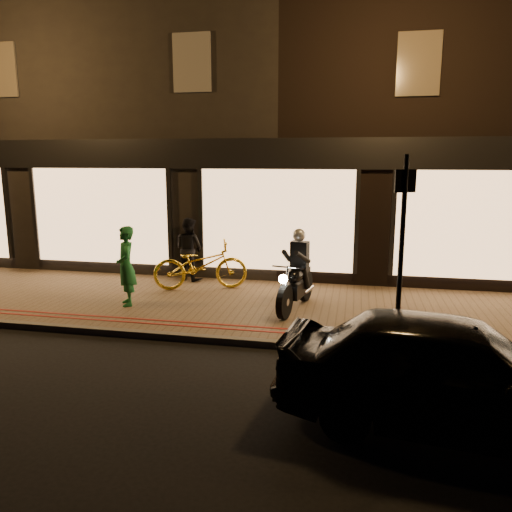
{
  "coord_description": "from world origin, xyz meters",
  "views": [
    {
      "loc": [
        1.84,
        -7.59,
        3.08
      ],
      "look_at": [
        -0.13,
        2.14,
        1.1
      ],
      "focal_mm": 35.0,
      "sensor_mm": 36.0,
      "label": 1
    }
  ],
  "objects_px": {
    "bicycle_gold": "(201,265)",
    "parked_car": "(452,372)",
    "motorcycle": "(297,278)",
    "sign_post": "(402,241)",
    "person_green": "(126,266)"
  },
  "relations": [
    {
      "from": "motorcycle",
      "to": "sign_post",
      "type": "distance_m",
      "value": 2.61
    },
    {
      "from": "sign_post",
      "to": "parked_car",
      "type": "height_order",
      "value": "sign_post"
    },
    {
      "from": "sign_post",
      "to": "bicycle_gold",
      "type": "distance_m",
      "value": 5.01
    },
    {
      "from": "parked_car",
      "to": "bicycle_gold",
      "type": "bearing_deg",
      "value": 50.89
    },
    {
      "from": "person_green",
      "to": "sign_post",
      "type": "bearing_deg",
      "value": 46.18
    },
    {
      "from": "motorcycle",
      "to": "bicycle_gold",
      "type": "distance_m",
      "value": 2.54
    },
    {
      "from": "bicycle_gold",
      "to": "person_green",
      "type": "bearing_deg",
      "value": 124.12
    },
    {
      "from": "sign_post",
      "to": "person_green",
      "type": "relative_size",
      "value": 1.86
    },
    {
      "from": "bicycle_gold",
      "to": "person_green",
      "type": "relative_size",
      "value": 1.31
    },
    {
      "from": "bicycle_gold",
      "to": "person_green",
      "type": "height_order",
      "value": "person_green"
    },
    {
      "from": "bicycle_gold",
      "to": "parked_car",
      "type": "distance_m",
      "value": 6.7
    },
    {
      "from": "sign_post",
      "to": "parked_car",
      "type": "xyz_separation_m",
      "value": [
        0.42,
        -2.3,
        -1.12
      ]
    },
    {
      "from": "bicycle_gold",
      "to": "parked_car",
      "type": "xyz_separation_m",
      "value": [
        4.55,
        -4.91,
        0.01
      ]
    },
    {
      "from": "sign_post",
      "to": "parked_car",
      "type": "bearing_deg",
      "value": -79.55
    },
    {
      "from": "motorcycle",
      "to": "sign_post",
      "type": "height_order",
      "value": "sign_post"
    }
  ]
}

